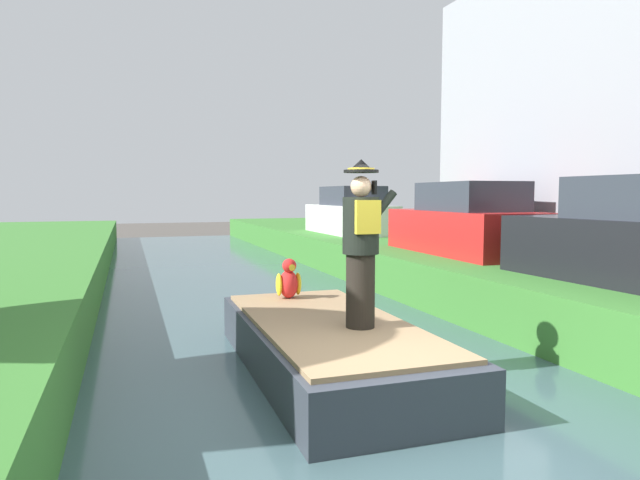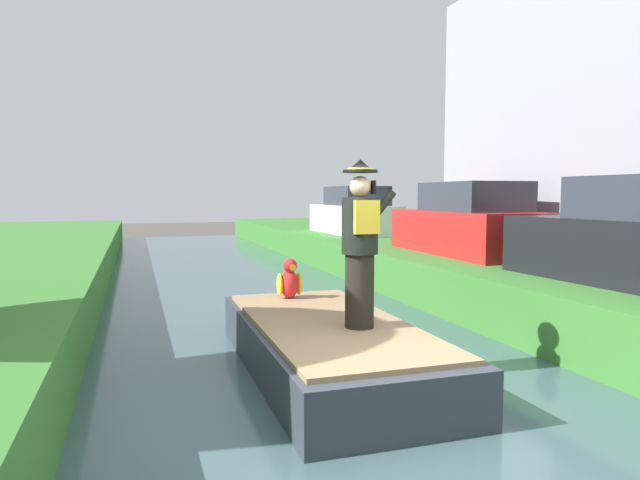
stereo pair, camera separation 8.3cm
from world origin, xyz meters
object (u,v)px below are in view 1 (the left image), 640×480
object	(u,v)px
person_pirate	(361,244)
parrot_plush	(289,281)
parked_car_white	(350,214)
parked_car_red	(465,224)
boat	(328,346)

from	to	relation	value
person_pirate	parrot_plush	size ratio (longest dim) A/B	3.25
parked_car_white	parked_car_red	bearing A→B (deg)	-90.00
parrot_plush	parked_car_white	world-z (taller)	parked_car_white
person_pirate	parked_car_red	bearing A→B (deg)	36.63
person_pirate	parrot_plush	bearing A→B (deg)	88.88
boat	parrot_plush	size ratio (longest dim) A/B	7.40
boat	parked_car_white	size ratio (longest dim) A/B	1.05
parked_car_red	parked_car_white	bearing A→B (deg)	90.00
parrot_plush	parked_car_white	bearing A→B (deg)	62.83
parrot_plush	parked_car_red	size ratio (longest dim) A/B	0.14
person_pirate	parrot_plush	xyz separation A→B (m)	(-0.28, 1.93, -0.68)
person_pirate	parked_car_white	size ratio (longest dim) A/B	0.46
boat	person_pirate	distance (m)	1.33
boat	parrot_plush	xyz separation A→B (m)	(-0.06, 1.48, 0.55)
parked_car_red	parked_car_white	distance (m)	6.43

